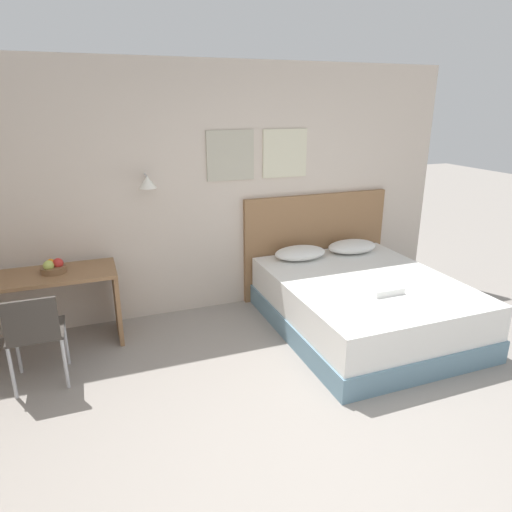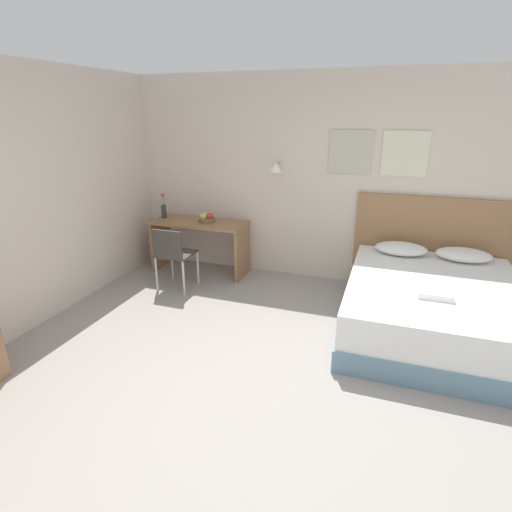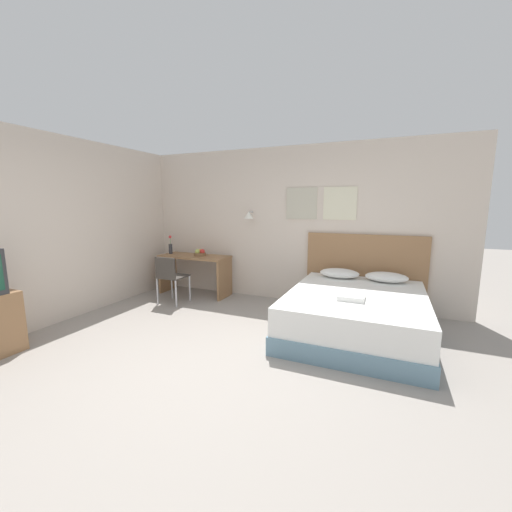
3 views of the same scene
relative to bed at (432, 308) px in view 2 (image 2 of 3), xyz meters
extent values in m
plane|color=gray|center=(-1.40, -1.61, -0.27)|extent=(24.00, 24.00, 0.00)
cube|color=beige|center=(-1.40, 1.12, 1.05)|extent=(5.92, 0.06, 2.65)
cube|color=#B7B29E|center=(-1.05, 1.08, 1.43)|extent=(0.52, 0.02, 0.52)
cube|color=beige|center=(-0.42, 1.08, 1.43)|extent=(0.52, 0.02, 0.52)
cylinder|color=#B2B2B7|center=(-1.95, 1.01, 1.28)|extent=(0.02, 0.16, 0.02)
cone|color=white|center=(-1.95, 0.92, 1.23)|extent=(0.17, 0.17, 0.12)
cube|color=#66899E|center=(0.00, 0.00, -0.16)|extent=(1.70, 2.07, 0.22)
cube|color=white|center=(0.00, 0.00, 0.11)|extent=(1.67, 2.03, 0.34)
cube|color=#8E6642|center=(0.00, 1.06, 0.33)|extent=(1.82, 0.06, 1.22)
ellipsoid|color=white|center=(-0.34, 0.79, 0.35)|extent=(0.60, 0.38, 0.14)
ellipsoid|color=white|center=(0.34, 0.79, 0.35)|extent=(0.60, 0.38, 0.14)
cube|color=white|center=(-0.03, -0.31, 0.31)|extent=(0.31, 0.29, 0.06)
cube|color=#8E6642|center=(-3.00, 0.76, 0.45)|extent=(1.32, 0.55, 0.03)
cube|color=#8E6642|center=(-3.63, 0.76, 0.08)|extent=(0.04, 0.51, 0.70)
cube|color=#8E6642|center=(-2.36, 0.76, 0.08)|extent=(0.04, 0.51, 0.70)
cube|color=#3D3833|center=(-3.03, 0.16, 0.19)|extent=(0.43, 0.43, 0.02)
cube|color=#3D3833|center=(-3.03, -0.03, 0.37)|extent=(0.39, 0.03, 0.35)
cylinder|color=#B7B7BC|center=(-3.22, 0.36, -0.05)|extent=(0.03, 0.03, 0.45)
cylinder|color=#B7B7BC|center=(-2.84, 0.36, -0.05)|extent=(0.03, 0.03, 0.45)
cylinder|color=#B7B7BC|center=(-3.22, -0.03, -0.05)|extent=(0.03, 0.03, 0.45)
cylinder|color=#B7B7BC|center=(-2.84, -0.03, -0.05)|extent=(0.03, 0.03, 0.45)
cylinder|color=brown|center=(-2.88, 0.78, 0.49)|extent=(0.23, 0.23, 0.05)
sphere|color=red|center=(-2.84, 0.79, 0.54)|extent=(0.09, 0.09, 0.09)
sphere|color=orange|center=(-2.90, 0.82, 0.54)|extent=(0.09, 0.09, 0.09)
sphere|color=#B2C156|center=(-2.92, 0.75, 0.54)|extent=(0.09, 0.09, 0.09)
cylinder|color=#333338|center=(-3.55, 0.77, 0.56)|extent=(0.07, 0.07, 0.19)
cylinder|color=#3D7538|center=(-3.55, 0.77, 0.72)|extent=(0.01, 0.01, 0.14)
sphere|color=#DB3838|center=(-3.55, 0.77, 0.79)|extent=(0.06, 0.06, 0.06)
camera|label=1|loc=(-2.53, -3.59, 1.96)|focal=32.00mm
camera|label=2|loc=(-0.51, -4.04, 1.88)|focal=28.00mm
camera|label=3|loc=(0.35, -4.10, 1.40)|focal=22.00mm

